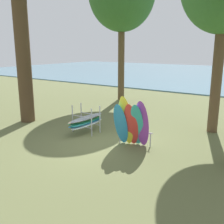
% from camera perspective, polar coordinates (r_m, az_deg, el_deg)
% --- Properties ---
extents(ground_plane, '(80.00, 80.00, 0.00)m').
position_cam_1_polar(ground_plane, '(10.81, -2.62, -6.77)').
color(ground_plane, '#60663D').
extents(leaning_board_pile, '(1.45, 1.13, 2.07)m').
position_cam_1_polar(leaning_board_pile, '(10.17, 4.16, -2.60)').
color(leaning_board_pile, '#2D8ED1').
rests_on(leaning_board_pile, ground).
extents(board_storage_rack, '(1.15, 2.13, 1.25)m').
position_cam_1_polar(board_storage_rack, '(12.10, -5.56, -1.83)').
color(board_storage_rack, '#9EA0A5').
rests_on(board_storage_rack, ground).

